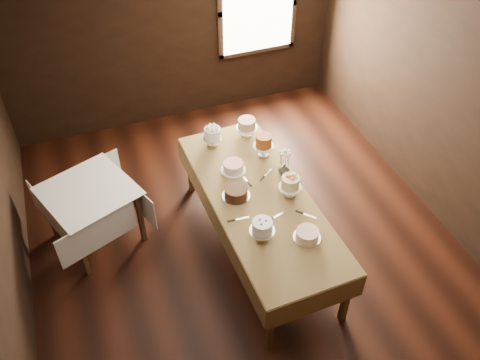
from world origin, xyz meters
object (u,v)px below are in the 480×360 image
object	(u,v)px
cake_speckled	(247,128)
cake_server_e	(242,218)
cake_meringue	(213,137)
cake_flowers	(290,187)
cake_chocolate	(236,192)
cake_cream	(307,235)
cake_lattice	(233,167)
cake_server_c	(244,178)
cake_swirl	(262,230)
cake_server_b	(310,216)
cake_server_d	(268,172)
side_table	(89,197)
cake_server_a	(279,215)
display_table	(259,201)
cake_caramel	(264,146)
flower_vase	(284,170)

from	to	relation	value
cake_speckled	cake_server_e	world-z (taller)	cake_speckled
cake_meringue	cake_flowers	size ratio (longest dim) A/B	0.97
cake_chocolate	cake_cream	distance (m)	0.96
cake_lattice	cake_cream	distance (m)	1.29
cake_chocolate	cake_server_c	xyz separation A→B (m)	(0.19, 0.25, -0.06)
cake_swirl	cake_server_e	xyz separation A→B (m)	(-0.10, 0.31, -0.10)
cake_server_b	cake_server_d	xyz separation A→B (m)	(-0.15, 0.80, 0.00)
cake_server_d	cake_chocolate	bearing A→B (deg)	170.30
cake_server_c	cake_server_e	world-z (taller)	same
side_table	cake_server_a	size ratio (longest dim) A/B	5.19
cake_lattice	cake_chocolate	xyz separation A→B (m)	(-0.12, -0.41, 0.01)
cake_server_b	cake_server_d	world-z (taller)	same
cake_server_b	cake_flowers	bearing A→B (deg)	147.70
cake_speckled	cake_flowers	size ratio (longest dim) A/B	1.09
display_table	cake_swirl	world-z (taller)	cake_swirl
cake_chocolate	side_table	bearing A→B (deg)	155.64
cake_lattice	cake_flowers	xyz separation A→B (m)	(0.46, -0.59, 0.06)
cake_meringue	cake_cream	distance (m)	1.85
cake_lattice	cake_chocolate	bearing A→B (deg)	-105.68
cake_server_c	cake_speckled	bearing A→B (deg)	-33.65
cake_caramel	cake_server_e	bearing A→B (deg)	-123.96
cake_server_b	cake_swirl	bearing A→B (deg)	-123.17
cake_lattice	cake_server_a	size ratio (longest dim) A/B	1.24
cake_meringue	cake_server_d	world-z (taller)	cake_meringue
cake_lattice	cake_server_b	xyz separation A→B (m)	(0.52, -0.98, -0.05)
cake_speckled	cake_server_e	bearing A→B (deg)	-112.67
side_table	cake_flowers	distance (m)	2.31
cake_server_e	cake_caramel	bearing A→B (deg)	60.24
cake_server_b	cake_server_e	size ratio (longest dim) A/B	1.00
cake_server_e	cake_meringue	bearing A→B (deg)	89.93
cake_cream	cake_server_e	distance (m)	0.72
cake_lattice	cake_caramel	size ratio (longest dim) A/B	1.00
cake_server_c	cake_cream	bearing A→B (deg)	-175.99
cake_swirl	cake_cream	bearing A→B (deg)	-21.42
cake_lattice	cake_meringue	bearing A→B (deg)	97.36
side_table	cake_server_b	bearing A→B (deg)	-30.06
cake_flowers	cake_cream	size ratio (longest dim) A/B	0.91
cake_cream	cake_server_b	bearing A→B (deg)	58.26
cake_chocolate	cake_cream	xyz separation A→B (m)	(0.48, -0.83, -0.01)
cake_caramel	cake_server_d	bearing A→B (deg)	-103.07
cake_chocolate	flower_vase	size ratio (longest dim) A/B	2.34
cake_server_a	cake_server_c	xyz separation A→B (m)	(-0.14, 0.68, 0.00)
display_table	cake_lattice	xyz separation A→B (m)	(-0.12, 0.52, 0.12)
side_table	cake_cream	world-z (taller)	cake_cream
cake_caramel	cake_meringue	bearing A→B (deg)	142.30
side_table	display_table	bearing A→B (deg)	-24.42
cake_swirl	cake_server_b	world-z (taller)	cake_swirl
cake_speckled	flower_vase	size ratio (longest dim) A/B	2.11
cake_server_c	cake_server_d	xyz separation A→B (m)	(0.29, -0.01, 0.00)
cake_flowers	cake_server_a	distance (m)	0.37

